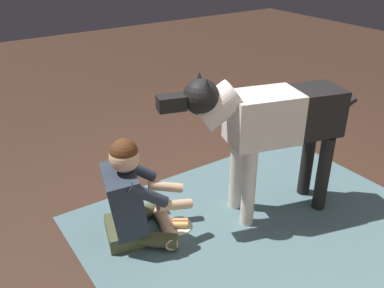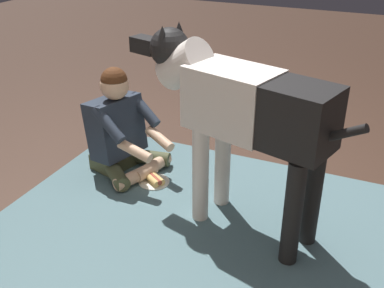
% 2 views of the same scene
% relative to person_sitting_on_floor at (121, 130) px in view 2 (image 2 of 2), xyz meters
% --- Properties ---
extents(ground_plane, '(13.97, 13.97, 0.00)m').
position_rel_person_sitting_on_floor_xyz_m(ground_plane, '(-0.92, 0.06, -0.33)').
color(ground_plane, '#3E281D').
extents(area_rug, '(2.57, 1.95, 0.01)m').
position_rel_person_sitting_on_floor_xyz_m(area_rug, '(-0.84, 0.42, -0.33)').
color(area_rug, slate).
rests_on(area_rug, ground).
extents(person_sitting_on_floor, '(0.68, 0.59, 0.81)m').
position_rel_person_sitting_on_floor_xyz_m(person_sitting_on_floor, '(0.00, 0.00, 0.00)').
color(person_sitting_on_floor, '#4C5033').
rests_on(person_sitting_on_floor, ground).
extents(large_dog, '(1.53, 0.58, 1.19)m').
position_rel_person_sitting_on_floor_xyz_m(large_dog, '(-1.01, 0.29, 0.46)').
color(large_dog, silver).
rests_on(large_dog, ground).
extents(hot_dog_on_plate, '(0.23, 0.23, 0.06)m').
position_rel_person_sitting_on_floor_xyz_m(hot_dog_on_plate, '(-0.32, 0.09, -0.30)').
color(hot_dog_on_plate, white).
rests_on(hot_dog_on_plate, ground).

